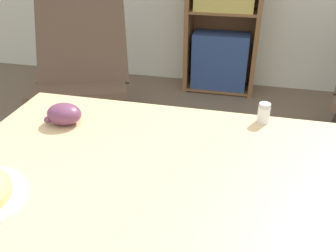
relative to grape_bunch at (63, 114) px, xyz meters
name	(u,v)px	position (x,y,z in m)	size (l,w,h in m)	color
dining_table	(200,226)	(0.48, -0.25, -0.13)	(1.36, 0.88, 0.78)	#D1B27F
grape_bunch	(63,114)	(0.00, 0.00, 0.00)	(0.11, 0.09, 0.07)	#6B3856
salt_shaker	(264,113)	(0.62, 0.15, 0.00)	(0.04, 0.04, 0.07)	white
lounge_chair_near	(85,92)	(-0.55, 1.23, -0.52)	(0.83, 0.93, 0.88)	black
bookshelf	(223,18)	(0.31, 2.16, -0.17)	(0.61, 0.31, 1.39)	brown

